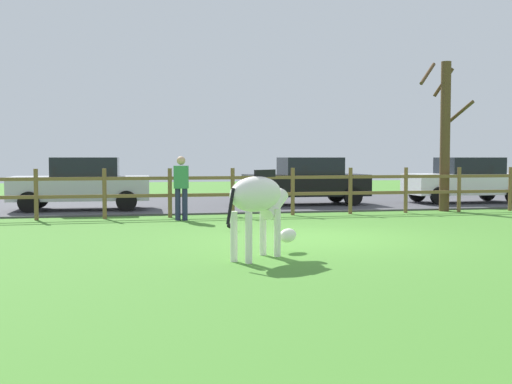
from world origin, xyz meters
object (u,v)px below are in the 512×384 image
(crow_on_grass, at_px, (231,225))
(visitor_near_fence, at_px, (181,185))
(zebra, at_px, (259,200))
(parked_car_white, at_px, (466,180))
(parked_car_black, at_px, (307,181))
(bare_tree, at_px, (445,133))
(parked_car_silver, at_px, (82,183))

(crow_on_grass, bearing_deg, visitor_near_fence, 107.38)
(zebra, distance_m, crow_on_grass, 3.88)
(parked_car_white, bearing_deg, crow_on_grass, -146.23)
(parked_car_black, height_order, visitor_near_fence, visitor_near_fence)
(parked_car_white, relative_size, parked_car_black, 1.01)
(crow_on_grass, bearing_deg, parked_car_black, 60.56)
(bare_tree, relative_size, parked_car_black, 1.13)
(bare_tree, xyz_separation_m, crow_on_grass, (-7.18, -3.82, -2.23))
(bare_tree, bearing_deg, zebra, -134.27)
(crow_on_grass, relative_size, parked_car_silver, 0.05)
(bare_tree, relative_size, visitor_near_fence, 2.77)
(parked_car_white, bearing_deg, parked_car_black, 176.57)
(bare_tree, bearing_deg, parked_car_black, 141.37)
(parked_car_black, bearing_deg, parked_car_silver, -175.28)
(parked_car_silver, relative_size, parked_car_white, 1.00)
(crow_on_grass, bearing_deg, parked_car_silver, 119.86)
(parked_car_white, bearing_deg, parked_car_silver, -178.86)
(parked_car_white, relative_size, visitor_near_fence, 2.47)
(bare_tree, xyz_separation_m, visitor_near_fence, (-8.01, -1.17, -1.45))
(zebra, relative_size, parked_car_silver, 0.38)
(parked_car_black, bearing_deg, bare_tree, -38.63)
(parked_car_silver, relative_size, visitor_near_fence, 2.48)
(zebra, height_order, visitor_near_fence, visitor_near_fence)
(parked_car_white, bearing_deg, visitor_near_fence, -160.48)
(parked_car_silver, xyz_separation_m, parked_car_white, (12.79, 0.25, 0.00))
(bare_tree, height_order, zebra, bare_tree)
(parked_car_silver, bearing_deg, visitor_near_fence, -52.05)
(parked_car_white, xyz_separation_m, visitor_near_fence, (-10.17, -3.61, 0.06))
(parked_car_black, bearing_deg, parked_car_white, -3.43)
(crow_on_grass, relative_size, parked_car_black, 0.05)
(crow_on_grass, distance_m, parked_car_black, 7.60)
(zebra, height_order, parked_car_silver, parked_car_silver)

